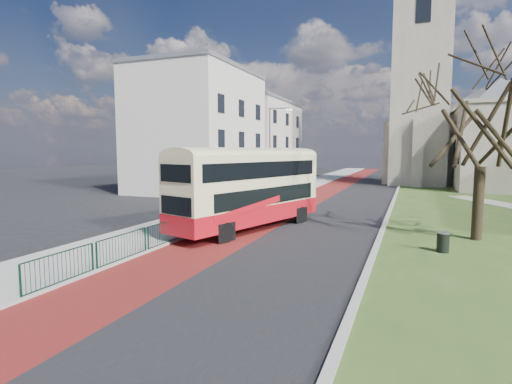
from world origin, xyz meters
The scene contains 14 objects.
ground centered at (0.00, 0.00, 0.00)m, with size 160.00×160.00×0.00m, color black.
road_carriageway centered at (1.50, 20.00, 0.01)m, with size 9.00×120.00×0.01m, color black.
bus_lane centered at (-1.20, 20.00, 0.01)m, with size 3.40×120.00×0.01m, color #591414.
pavement_west centered at (-5.00, 20.00, 0.06)m, with size 4.00×120.00×0.12m, color gray.
kerb_west centered at (-3.00, 20.00, 0.07)m, with size 0.25×120.00×0.13m, color #999993.
kerb_east centered at (6.10, 22.00, 0.07)m, with size 0.25×80.00×0.13m, color #999993.
pedestrian_railing centered at (-2.95, 4.00, 0.55)m, with size 0.07×24.00×1.12m.
gothic_church centered at (12.56, 38.00, 13.13)m, with size 16.38×18.00×40.00m.
street_block_near centered at (-14.00, 22.00, 6.51)m, with size 10.30×14.30×13.00m.
street_block_far centered at (-14.00, 38.00, 5.76)m, with size 10.30×16.30×11.50m.
streetlamp centered at (-4.35, 18.00, 4.59)m, with size 2.13×0.18×8.00m.
bus centered at (-0.77, 4.14, 2.46)m, with size 5.35×10.55×4.31m.
winter_tree_near centered at (10.49, 5.70, 6.36)m, with size 7.04×7.04×9.13m.
litter_bin centered at (8.80, 2.47, 0.48)m, with size 0.60×0.60×0.87m.
Camera 1 is at (7.45, -15.92, 4.37)m, focal length 28.00 mm.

